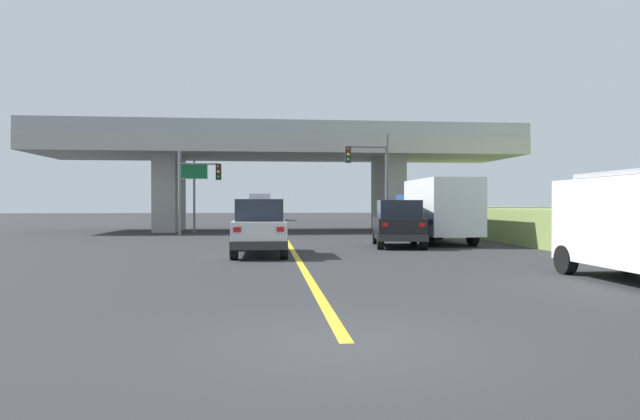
{
  "coord_description": "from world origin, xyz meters",
  "views": [
    {
      "loc": [
        -1.07,
        -7.21,
        1.85
      ],
      "look_at": [
        1.3,
        16.84,
        1.59
      ],
      "focal_mm": 31.01,
      "sensor_mm": 36.0,
      "label": 1
    }
  ],
  "objects_px": {
    "box_truck": "(437,210)",
    "semi_truck_distant": "(260,206)",
    "highway_sign": "(194,179)",
    "suv_crossing": "(398,223)",
    "suv_lead": "(260,227)",
    "traffic_signal_nearside": "(374,172)",
    "traffic_signal_farside": "(194,183)"
  },
  "relations": [
    {
      "from": "box_truck",
      "to": "highway_sign",
      "type": "xyz_separation_m",
      "value": [
        -12.68,
        10.1,
        1.85
      ]
    },
    {
      "from": "suv_lead",
      "to": "traffic_signal_farside",
      "type": "bearing_deg",
      "value": 106.82
    },
    {
      "from": "suv_crossing",
      "to": "semi_truck_distant",
      "type": "xyz_separation_m",
      "value": [
        -6.37,
        40.72,
        0.58
      ]
    },
    {
      "from": "traffic_signal_nearside",
      "to": "traffic_signal_farside",
      "type": "relative_size",
      "value": 1.2
    },
    {
      "from": "semi_truck_distant",
      "to": "highway_sign",
      "type": "bearing_deg",
      "value": -97.8
    },
    {
      "from": "semi_truck_distant",
      "to": "suv_crossing",
      "type": "bearing_deg",
      "value": -81.11
    },
    {
      "from": "semi_truck_distant",
      "to": "box_truck",
      "type": "bearing_deg",
      "value": -77.14
    },
    {
      "from": "suv_crossing",
      "to": "traffic_signal_farside",
      "type": "height_order",
      "value": "traffic_signal_farside"
    },
    {
      "from": "suv_crossing",
      "to": "semi_truck_distant",
      "type": "bearing_deg",
      "value": 106.69
    },
    {
      "from": "box_truck",
      "to": "traffic_signal_nearside",
      "type": "distance_m",
      "value": 7.33
    },
    {
      "from": "traffic_signal_nearside",
      "to": "highway_sign",
      "type": "height_order",
      "value": "traffic_signal_nearside"
    },
    {
      "from": "box_truck",
      "to": "highway_sign",
      "type": "relative_size",
      "value": 1.51
    },
    {
      "from": "suv_lead",
      "to": "traffic_signal_farside",
      "type": "xyz_separation_m",
      "value": [
        -4.0,
        13.24,
        2.1
      ]
    },
    {
      "from": "box_truck",
      "to": "traffic_signal_farside",
      "type": "bearing_deg",
      "value": 147.95
    },
    {
      "from": "suv_lead",
      "to": "suv_crossing",
      "type": "distance_m",
      "value": 6.79
    },
    {
      "from": "box_truck",
      "to": "traffic_signal_farside",
      "type": "height_order",
      "value": "traffic_signal_farside"
    },
    {
      "from": "suv_crossing",
      "to": "highway_sign",
      "type": "height_order",
      "value": "highway_sign"
    },
    {
      "from": "traffic_signal_farside",
      "to": "semi_truck_distant",
      "type": "xyz_separation_m",
      "value": [
        3.58,
        30.77,
        -1.52
      ]
    },
    {
      "from": "suv_crossing",
      "to": "suv_lead",
      "type": "bearing_deg",
      "value": -143.28
    },
    {
      "from": "box_truck",
      "to": "highway_sign",
      "type": "bearing_deg",
      "value": 141.46
    },
    {
      "from": "suv_crossing",
      "to": "traffic_signal_nearside",
      "type": "relative_size",
      "value": 0.75
    },
    {
      "from": "suv_lead",
      "to": "box_truck",
      "type": "bearing_deg",
      "value": 33.26
    },
    {
      "from": "suv_lead",
      "to": "traffic_signal_nearside",
      "type": "xyz_separation_m",
      "value": [
        6.64,
        12.27,
        2.75
      ]
    },
    {
      "from": "box_truck",
      "to": "semi_truck_distant",
      "type": "relative_size",
      "value": 1.01
    },
    {
      "from": "traffic_signal_nearside",
      "to": "suv_crossing",
      "type": "bearing_deg",
      "value": -94.43
    },
    {
      "from": "suv_crossing",
      "to": "highway_sign",
      "type": "relative_size",
      "value": 0.97
    },
    {
      "from": "box_truck",
      "to": "traffic_signal_nearside",
      "type": "xyz_separation_m",
      "value": [
        -1.73,
        6.78,
        2.17
      ]
    },
    {
      "from": "suv_crossing",
      "to": "box_truck",
      "type": "height_order",
      "value": "box_truck"
    },
    {
      "from": "suv_lead",
      "to": "highway_sign",
      "type": "relative_size",
      "value": 1.02
    },
    {
      "from": "suv_crossing",
      "to": "box_truck",
      "type": "relative_size",
      "value": 0.65
    },
    {
      "from": "box_truck",
      "to": "highway_sign",
      "type": "height_order",
      "value": "highway_sign"
    },
    {
      "from": "box_truck",
      "to": "semi_truck_distant",
      "type": "height_order",
      "value": "semi_truck_distant"
    }
  ]
}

